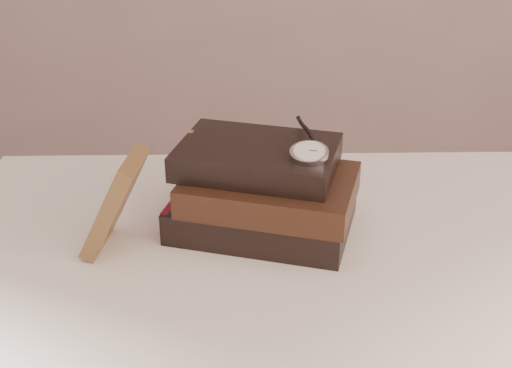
{
  "coord_description": "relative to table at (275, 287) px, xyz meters",
  "views": [
    {
      "loc": [
        -0.05,
        -0.54,
        1.3
      ],
      "look_at": [
        -0.03,
        0.38,
        0.82
      ],
      "focal_mm": 48.65,
      "sensor_mm": 36.0,
      "label": 1
    }
  ],
  "objects": [
    {
      "name": "table",
      "position": [
        0.0,
        0.0,
        0.0
      ],
      "size": [
        1.0,
        0.6,
        0.75
      ],
      "color": "white",
      "rests_on": "ground"
    },
    {
      "name": "book_stack",
      "position": [
        -0.02,
        0.03,
        0.15
      ],
      "size": [
        0.31,
        0.25,
        0.13
      ],
      "color": "black",
      "rests_on": "table"
    },
    {
      "name": "pocket_watch",
      "position": [
        0.05,
        0.0,
        0.23
      ],
      "size": [
        0.07,
        0.16,
        0.02
      ],
      "color": "silver",
      "rests_on": "book_stack"
    },
    {
      "name": "eyeglasses",
      "position": [
        -0.08,
        0.14,
        0.17
      ],
      "size": [
        0.14,
        0.15,
        0.05
      ],
      "color": "silver",
      "rests_on": "book_stack"
    },
    {
      "name": "journal",
      "position": [
        -0.23,
        -0.02,
        0.17
      ],
      "size": [
        0.1,
        0.11,
        0.15
      ],
      "primitive_type": "cube",
      "rotation": [
        0.0,
        0.46,
        -0.14
      ],
      "color": "#48321B",
      "rests_on": "table"
    }
  ]
}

